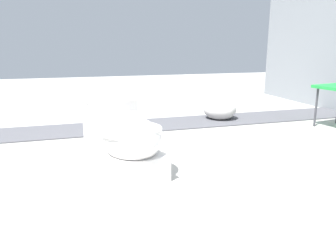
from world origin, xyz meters
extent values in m
plane|color=#A8A59E|center=(0.00, 0.00, 0.00)|extent=(14.00, 14.00, 0.00)
cube|color=#4C4C51|center=(-1.30, 0.50, 0.01)|extent=(0.56, 8.00, 0.01)
cube|color=white|center=(-0.07, 0.06, 0.09)|extent=(0.67, 0.50, 0.17)
ellipsoid|color=white|center=(0.02, 0.09, 0.26)|extent=(0.53, 0.47, 0.28)
cylinder|color=white|center=(0.02, 0.09, 0.32)|extent=(0.49, 0.49, 0.03)
cube|color=white|center=(-0.27, -0.01, 0.32)|extent=(0.27, 0.38, 0.30)
cube|color=white|center=(-0.27, -0.01, 0.49)|extent=(0.30, 0.41, 0.04)
cylinder|color=silver|center=(-0.30, 0.07, 0.51)|extent=(0.02, 0.02, 0.01)
cylinder|color=#38383D|center=(-0.78, 2.17, 0.20)|extent=(0.02, 0.02, 0.40)
ellipsoid|color=#B7B2AD|center=(-1.35, 1.35, 0.12)|extent=(0.50, 0.50, 0.23)
camera|label=1|loc=(1.99, -0.26, 0.84)|focal=35.00mm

